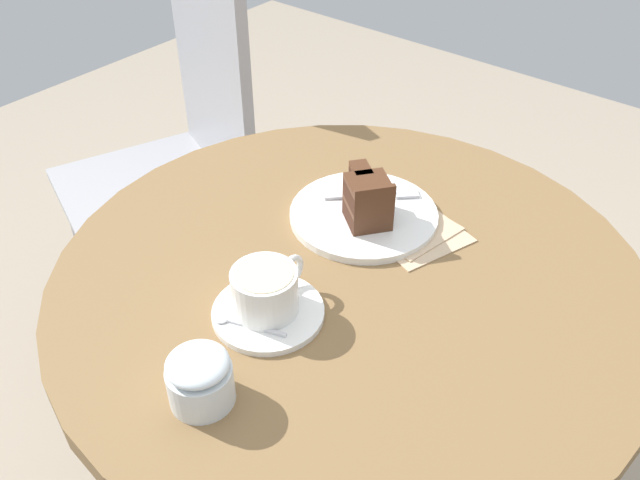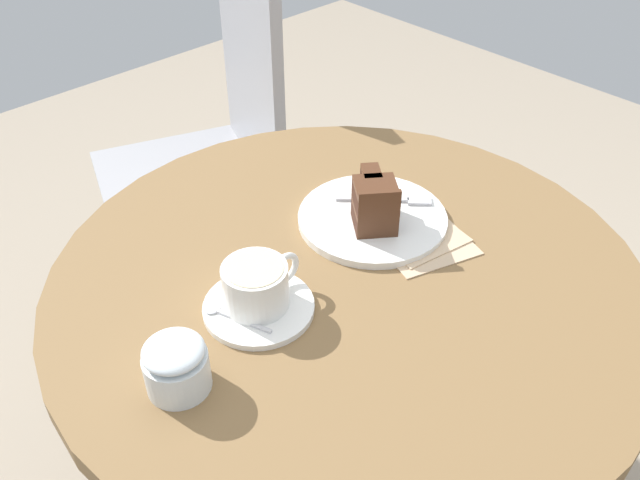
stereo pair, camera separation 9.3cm
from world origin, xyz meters
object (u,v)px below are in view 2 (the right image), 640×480
Objects in this scene: coffee_cup at (257,284)px; fork at (395,200)px; cake_plate at (372,218)px; teaspoon at (230,316)px; cafe_chair at (219,135)px; saucer at (259,307)px; cake_slice at (374,203)px; napkin at (419,237)px; sugar_pot at (176,365)px.

coffee_cup is 0.30m from fork.
teaspoon is at bearing -175.74° from cake_plate.
cake_plate is (0.24, 0.03, -0.03)m from coffee_cup.
cafe_chair is at bearing 77.08° from cake_plate.
saucer is 1.45× the size of cake_slice.
cake_slice reaches higher than cake_plate.
cafe_chair is (0.14, 0.59, -0.15)m from cake_plate.
cake_plate is 0.25× the size of cafe_chair.
fork is at bearing 67.33° from napkin.
coffee_cup is at bearing 58.06° from saucer.
teaspoon is at bearing 174.14° from coffee_cup.
teaspoon is 0.29m from cake_plate.
fork reaches higher than napkin.
teaspoon is 0.56× the size of napkin.
cake_slice is 0.08m from fork.
cake_slice reaches higher than sugar_pot.
cake_plate is 0.08m from napkin.
cafe_chair is (0.38, 0.62, -0.19)m from coffee_cup.
saucer is 0.30m from fork.
fork is (0.05, 0.00, 0.01)m from cake_plate.
cake_plate reaches higher than napkin.
napkin is (0.26, -0.05, -0.04)m from coffee_cup.
saucer is 1.26× the size of coffee_cup.
saucer is 1.25× the size of fork.
saucer is 0.64× the size of cake_plate.
coffee_cup is at bearing -129.26° from fork.
cafe_chair reaches higher than sugar_pot.
cafe_chair is at bearing 58.36° from coffee_cup.
fork is at bearing 5.15° from coffee_cup.
cake_slice is at bearing -121.71° from fork.
saucer is at bearing 170.24° from napkin.
cake_slice is at bearing -134.07° from cake_plate.
teaspoon is (-0.04, 0.01, 0.01)m from saucer.
cake_slice reaches higher than saucer.
coffee_cup and sugar_pot have the same top height.
napkin is (0.03, -0.06, -0.05)m from cake_slice.
napkin is 2.21× the size of sugar_pot.
sugar_pot is (-0.41, 0.01, 0.03)m from napkin.
cake_plate is at bearing -133.40° from fork.
saucer is 0.16× the size of cafe_chair.
napkin is (-0.03, -0.08, -0.01)m from fork.
sugar_pot is at bearing -166.99° from saucer.
saucer is at bearing -10.80° from cafe_chair.
fork reaches higher than saucer.
napkin is at bearing 11.02° from cafe_chair.
coffee_cup is at bearing 14.25° from sugar_pot.
cafe_chair is (0.15, 0.61, -0.20)m from cake_slice.
cake_slice reaches higher than fork.
cake_plate is at bearing -104.92° from teaspoon.
cake_slice is at bearing 118.57° from napkin.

